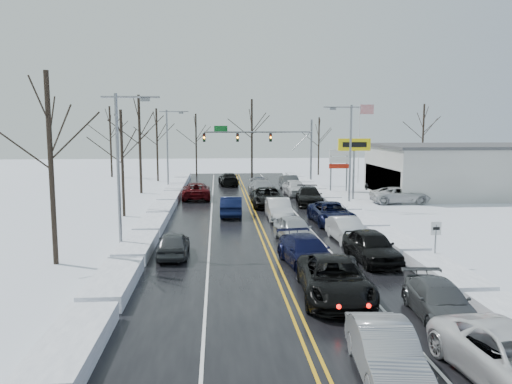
{
  "coord_description": "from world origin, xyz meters",
  "views": [
    {
      "loc": [
        -2.97,
        -32.3,
        7.21
      ],
      "look_at": [
        -0.21,
        3.15,
        2.5
      ],
      "focal_mm": 35.0,
      "sensor_mm": 36.0,
      "label": 1
    }
  ],
  "objects": [
    {
      "name": "ground",
      "position": [
        0.0,
        0.0,
        0.0
      ],
      "size": [
        160.0,
        160.0,
        0.0
      ],
      "primitive_type": "plane",
      "color": "silver",
      "rests_on": "ground"
    },
    {
      "name": "road_surface",
      "position": [
        0.0,
        2.0,
        0.01
      ],
      "size": [
        14.0,
        84.0,
        0.01
      ],
      "primitive_type": "cube",
      "color": "black",
      "rests_on": "ground"
    },
    {
      "name": "snow_bank_left",
      "position": [
        -7.6,
        2.0,
        0.0
      ],
      "size": [
        1.78,
        72.0,
        0.7
      ],
      "primitive_type": "cube",
      "color": "white",
      "rests_on": "ground"
    },
    {
      "name": "snow_bank_right",
      "position": [
        7.6,
        2.0,
        0.0
      ],
      "size": [
        1.78,
        72.0,
        0.7
      ],
      "primitive_type": "cube",
      "color": "white",
      "rests_on": "ground"
    },
    {
      "name": "traffic_signal_mast",
      "position": [
        3.45,
        27.99,
        5.48
      ],
      "size": [
        13.28,
        0.39,
        8.0
      ],
      "color": "slate",
      "rests_on": "ground"
    },
    {
      "name": "tires_plus_sign",
      "position": [
        10.5,
        15.99,
        4.99
      ],
      "size": [
        3.2,
        0.34,
        6.0
      ],
      "color": "slate",
      "rests_on": "ground"
    },
    {
      "name": "used_vehicles_sign",
      "position": [
        10.5,
        22.0,
        3.32
      ],
      "size": [
        2.2,
        0.22,
        4.65
      ],
      "color": "slate",
      "rests_on": "ground"
    },
    {
      "name": "speed_limit_sign",
      "position": [
        8.2,
        -8.0,
        1.63
      ],
      "size": [
        0.55,
        0.09,
        2.35
      ],
      "color": "slate",
      "rests_on": "ground"
    },
    {
      "name": "flagpole",
      "position": [
        15.17,
        30.0,
        5.93
      ],
      "size": [
        1.87,
        1.2,
        10.0
      ],
      "color": "silver",
      "rests_on": "ground"
    },
    {
      "name": "dealership_building",
      "position": [
        23.98,
        18.0,
        2.66
      ],
      "size": [
        20.4,
        12.4,
        5.3
      ],
      "color": "#B9B9B4",
      "rests_on": "ground"
    },
    {
      "name": "streetlight_ne",
      "position": [
        8.3,
        10.0,
        5.31
      ],
      "size": [
        3.2,
        0.25,
        9.0
      ],
      "color": "slate",
      "rests_on": "ground"
    },
    {
      "name": "streetlight_sw",
      "position": [
        -8.3,
        -4.0,
        5.31
      ],
      "size": [
        3.2,
        0.25,
        9.0
      ],
      "color": "slate",
      "rests_on": "ground"
    },
    {
      "name": "streetlight_nw",
      "position": [
        -8.3,
        24.0,
        5.31
      ],
      "size": [
        3.2,
        0.25,
        9.0
      ],
      "color": "slate",
      "rests_on": "ground"
    },
    {
      "name": "tree_left_b",
      "position": [
        -11.5,
        -6.0,
        6.99
      ],
      "size": [
        4.0,
        4.0,
        10.0
      ],
      "color": "#2D231C",
      "rests_on": "ground"
    },
    {
      "name": "tree_left_c",
      "position": [
        -10.5,
        8.0,
        5.94
      ],
      "size": [
        3.4,
        3.4,
        8.5
      ],
      "color": "#2D231C",
      "rests_on": "ground"
    },
    {
      "name": "tree_left_d",
      "position": [
        -11.2,
        22.0,
        7.33
      ],
      "size": [
        4.2,
        4.2,
        10.5
      ],
      "color": "#2D231C",
      "rests_on": "ground"
    },
    {
      "name": "tree_left_e",
      "position": [
        -10.8,
        34.0,
        6.64
      ],
      "size": [
        3.8,
        3.8,
        9.5
      ],
      "color": "#2D231C",
      "rests_on": "ground"
    },
    {
      "name": "tree_far_a",
      "position": [
        -18.0,
        40.0,
        6.99
      ],
      "size": [
        4.0,
        4.0,
        10.0
      ],
      "color": "#2D231C",
      "rests_on": "ground"
    },
    {
      "name": "tree_far_b",
      "position": [
        -6.0,
        41.0,
        6.29
      ],
      "size": [
        3.6,
        3.6,
        9.0
      ],
      "color": "#2D231C",
      "rests_on": "ground"
    },
    {
      "name": "tree_far_c",
      "position": [
        2.0,
        39.0,
        7.68
      ],
      "size": [
        4.4,
        4.4,
        11.0
      ],
      "color": "#2D231C",
      "rests_on": "ground"
    },
    {
      "name": "tree_far_d",
      "position": [
        12.0,
        40.5,
        5.94
      ],
      "size": [
        3.4,
        3.4,
        8.5
      ],
      "color": "#2D231C",
      "rests_on": "ground"
    },
    {
      "name": "tree_far_e",
      "position": [
        28.0,
        41.0,
        7.33
      ],
      "size": [
        4.2,
        4.2,
        10.5
      ],
      "color": "#2D231C",
      "rests_on": "ground"
    },
    {
      "name": "queued_car_1",
      "position": [
        1.82,
        -18.98,
        0.0
      ],
      "size": [
        1.96,
        4.7,
        1.51
      ],
      "primitive_type": "imported",
      "rotation": [
        0.0,
        0.0,
        -0.08
      ],
      "color": "#929499",
      "rests_on": "ground"
    },
    {
      "name": "queued_car_2",
      "position": [
        1.9,
        -12.33,
        0.0
      ],
      "size": [
        3.22,
        6.21,
        1.67
      ],
      "primitive_type": "imported",
      "rotation": [
        0.0,
        0.0,
        -0.08
      ],
      "color": "black",
      "rests_on": "ground"
    },
    {
      "name": "queued_car_3",
      "position": [
        1.59,
        -7.45,
        0.0
      ],
      "size": [
        2.87,
        5.55,
        1.54
      ],
      "primitive_type": "imported",
      "rotation": [
        0.0,
        0.0,
        0.14
      ],
      "color": "black",
      "rests_on": "ground"
    },
    {
      "name": "queued_car_4",
      "position": [
        1.79,
        -1.99,
        0.0
      ],
      "size": [
        2.45,
        4.91,
        1.61
      ],
      "primitive_type": "imported",
      "rotation": [
        0.0,
        0.0,
        0.12
      ],
      "color": "#AEB2B6",
      "rests_on": "ground"
    },
    {
      "name": "queued_car_5",
      "position": [
        1.75,
        5.59,
        0.0
      ],
      "size": [
        1.73,
        4.95,
        1.63
      ],
      "primitive_type": "imported",
      "rotation": [
        0.0,
        0.0,
        0.0
      ],
      "color": "silver",
      "rests_on": "ground"
    },
    {
      "name": "queued_car_6",
      "position": [
        1.56,
        12.04,
        0.0
      ],
      "size": [
        2.91,
        6.16,
        1.7
      ],
      "primitive_type": "imported",
      "rotation": [
        0.0,
        0.0,
        -0.02
      ],
      "color": "black",
      "rests_on": "ground"
    },
    {
      "name": "queued_car_7",
      "position": [
        1.61,
        17.96,
        0.0
      ],
      "size": [
        2.81,
        6.08,
        1.72
      ],
      "primitive_type": "imported",
      "rotation": [
        0.0,
        0.0,
        0.07
      ],
      "color": "#9A9DA1",
      "rests_on": "ground"
    },
    {
      "name": "queued_car_8",
      "position": [
        1.85,
        24.89,
        0.0
      ],
      "size": [
        2.19,
        4.27,
        1.39
      ],
      "primitive_type": "imported",
      "rotation": [
        0.0,
        0.0,
        -0.14
      ],
      "color": "black",
      "rests_on": "ground"
    },
    {
      "name": "queued_car_11",
      "position": [
        5.32,
        -14.86,
        0.0
      ],
      "size": [
        2.29,
        4.86,
        1.37
      ],
      "primitive_type": "imported",
      "rotation": [
        0.0,
        0.0,
        -0.08
      ],
      "color": "#45474A",
      "rests_on": "ground"
    },
    {
      "name": "queued_car_12",
      "position": [
        5.21,
        -6.87,
        0.0
      ],
      "size": [
        2.35,
        5.11,
        1.7
      ],
      "primitive_type": "imported",
      "rotation": [
        0.0,
        0.0,
        0.07
      ],
      "color": "black",
      "rests_on": "ground"
    },
    {
      "name": "queued_car_13",
      "position": [
        5.1,
        -2.12,
        0.0
      ],
      "size": [
        1.83,
        4.63,
        1.5
      ],
      "primitive_type": "imported",
      "rotation": [
        0.0,
        0.0,
        0.05
      ],
      "color": "silver",
      "rests_on": "ground"
    },
    {
      "name": "queued_car_14",
      "position": [
        5.44,
        3.51,
        0.0
      ],
      "size": [
        2.84,
        5.86,
        1.61
      ],
      "primitive_type": "imported",
      "rotation": [
        0.0,
        0.0,
        0.03
      ],
      "color": "black",
      "rests_on": "ground"
    },
    {
      "name": "queued_car_15",
      "position": [
        5.44,
        12.59,
        0.0
      ],
      "size": [
        2.86,
        5.82,
        1.63
      ],
      "primitive_type": "imported",
      "rotation": [
        0.0,
        0.0,
        -0.11
      ],
      "color": "black",
      "rests_on": "ground"
    },
    {
      "name": "queued_car_16",
      "position": [
        5.08,
        18.85,
        0.0
      ],
      "size": [
        2.31,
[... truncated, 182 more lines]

